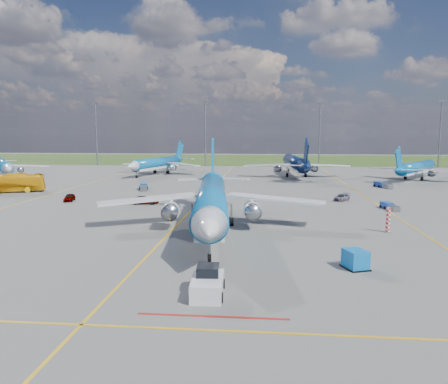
# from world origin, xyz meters

# --- Properties ---
(ground) EXTENTS (400.00, 400.00, 0.00)m
(ground) POSITION_xyz_m (0.00, 0.00, 0.00)
(ground) COLOR #525250
(ground) RESTS_ON ground
(grass_strip) EXTENTS (400.00, 80.00, 0.01)m
(grass_strip) POSITION_xyz_m (0.00, 150.00, 0.00)
(grass_strip) COLOR #2D4719
(grass_strip) RESTS_ON ground
(taxiway_lines) EXTENTS (60.25, 160.00, 0.02)m
(taxiway_lines) POSITION_xyz_m (0.17, 27.70, 0.01)
(taxiway_lines) COLOR gold
(taxiway_lines) RESTS_ON ground
(floodlight_masts) EXTENTS (202.20, 0.50, 22.70)m
(floodlight_masts) POSITION_xyz_m (10.00, 110.00, 12.56)
(floodlight_masts) COLOR slate
(floodlight_masts) RESTS_ON ground
(warning_post) EXTENTS (0.50, 0.50, 3.00)m
(warning_post) POSITION_xyz_m (26.00, 8.00, 1.50)
(warning_post) COLOR red
(warning_post) RESTS_ON ground
(bg_jet_nw) EXTENTS (40.96, 42.55, 8.87)m
(bg_jet_nw) POSITION_xyz_m (-58.13, 64.87, 0.00)
(bg_jet_nw) COLOR #0B60A0
(bg_jet_nw) RESTS_ON ground
(bg_jet_nnw) EXTENTS (33.90, 39.79, 9.00)m
(bg_jet_nnw) POSITION_xyz_m (-19.51, 77.81, 0.00)
(bg_jet_nnw) COLOR #0B60A0
(bg_jet_nnw) RESTS_ON ground
(bg_jet_n) EXTENTS (33.22, 41.96, 10.42)m
(bg_jet_n) POSITION_xyz_m (19.51, 76.14, 0.00)
(bg_jet_n) COLOR #071942
(bg_jet_n) RESTS_ON ground
(bg_jet_ne) EXTENTS (38.75, 40.66, 8.48)m
(bg_jet_ne) POSITION_xyz_m (50.00, 70.82, 0.00)
(bg_jet_ne) COLOR #0B60A0
(bg_jet_ne) RESTS_ON ground
(main_airliner) EXTENTS (35.30, 43.90, 10.68)m
(main_airliner) POSITION_xyz_m (4.84, 7.16, 0.00)
(main_airliner) COLOR #0B60A0
(main_airliner) RESTS_ON ground
(pushback_tug) EXTENTS (2.46, 6.09, 2.04)m
(pushback_tug) POSITION_xyz_m (7.17, -14.11, 0.83)
(pushback_tug) COLOR silver
(pushback_tug) RESTS_ON ground
(uld_container) EXTENTS (2.28, 2.53, 1.66)m
(uld_container) POSITION_xyz_m (19.29, -6.73, 0.83)
(uld_container) COLOR blue
(uld_container) RESTS_ON ground
(apron_bus) EXTENTS (13.58, 8.04, 3.73)m
(apron_bus) POSITION_xyz_m (-39.63, 37.16, 1.87)
(apron_bus) COLOR #EBA50D
(apron_bus) RESTS_ON ground
(service_car_a) EXTENTS (2.27, 3.96, 1.27)m
(service_car_a) POSITION_xyz_m (-22.71, 27.68, 0.63)
(service_car_a) COLOR #999999
(service_car_a) RESTS_ON ground
(service_car_b) EXTENTS (4.85, 2.53, 1.30)m
(service_car_b) POSITION_xyz_m (-8.71, 25.90, 0.65)
(service_car_b) COLOR #999999
(service_car_b) RESTS_ON ground
(service_car_c) EXTENTS (3.64, 4.36, 1.19)m
(service_car_c) POSITION_xyz_m (24.80, 32.50, 0.60)
(service_car_c) COLOR #999999
(service_car_c) RESTS_ON ground
(baggage_tug_w) EXTENTS (2.00, 4.59, 1.00)m
(baggage_tug_w) POSITION_xyz_m (30.61, 24.25, 0.47)
(baggage_tug_w) COLOR #1A409E
(baggage_tug_w) RESTS_ON ground
(baggage_tug_c) EXTENTS (2.90, 5.65, 1.23)m
(baggage_tug_c) POSITION_xyz_m (-13.99, 43.68, 0.57)
(baggage_tug_c) COLOR #184591
(baggage_tug_c) RESTS_ON ground
(baggage_tug_e) EXTENTS (3.06, 5.35, 1.16)m
(baggage_tug_e) POSITION_xyz_m (36.77, 52.05, 0.55)
(baggage_tug_e) COLOR navy
(baggage_tug_e) RESTS_ON ground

